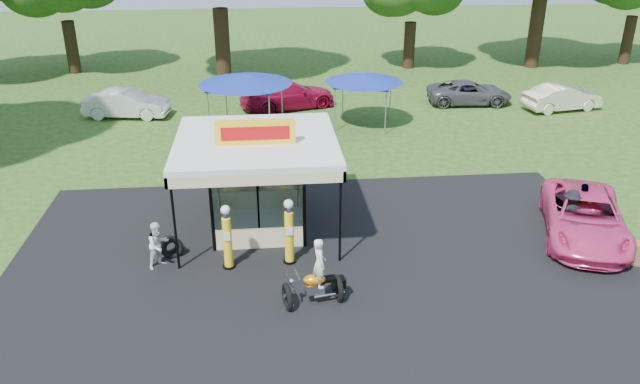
# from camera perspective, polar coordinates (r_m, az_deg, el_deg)

# --- Properties ---
(ground) EXTENTS (120.00, 120.00, 0.00)m
(ground) POSITION_cam_1_polar(r_m,az_deg,el_deg) (18.16, 1.03, -10.37)
(ground) COLOR #234816
(ground) RESTS_ON ground
(asphalt_apron) EXTENTS (20.00, 14.00, 0.04)m
(asphalt_apron) POSITION_cam_1_polar(r_m,az_deg,el_deg) (19.81, 0.38, -7.04)
(asphalt_apron) COLOR black
(asphalt_apron) RESTS_ON ground
(gas_station_kiosk) EXTENTS (5.40, 5.40, 4.18)m
(gas_station_kiosk) POSITION_cam_1_polar(r_m,az_deg,el_deg) (21.58, -5.71, 0.87)
(gas_station_kiosk) COLOR white
(gas_station_kiosk) RESTS_ON ground
(gas_pump_left) EXTENTS (0.41, 0.41, 2.19)m
(gas_pump_left) POSITION_cam_1_polar(r_m,az_deg,el_deg) (19.59, -8.47, -4.24)
(gas_pump_left) COLOR black
(gas_pump_left) RESTS_ON ground
(gas_pump_right) EXTENTS (0.42, 0.42, 2.24)m
(gas_pump_right) POSITION_cam_1_polar(r_m,az_deg,el_deg) (19.67, -2.84, -3.79)
(gas_pump_right) COLOR black
(gas_pump_right) RESTS_ON ground
(motorcycle) EXTENTS (1.87, 1.16, 2.14)m
(motorcycle) POSITION_cam_1_polar(r_m,az_deg,el_deg) (17.85, -0.27, -7.84)
(motorcycle) COLOR black
(motorcycle) RESTS_ON ground
(spare_tires) EXTENTS (0.90, 0.66, 0.73)m
(spare_tires) POSITION_cam_1_polar(r_m,az_deg,el_deg) (20.91, -13.48, -4.91)
(spare_tires) COLOR black
(spare_tires) RESTS_ON ground
(kiosk_car) EXTENTS (2.82, 1.13, 0.96)m
(kiosk_car) POSITION_cam_1_polar(r_m,az_deg,el_deg) (24.13, -5.61, 0.11)
(kiosk_car) COLOR yellow
(kiosk_car) RESTS_ON ground
(pink_sedan) EXTENTS (4.27, 6.08, 1.54)m
(pink_sedan) POSITION_cam_1_polar(r_m,az_deg,el_deg) (23.19, 23.05, -2.10)
(pink_sedan) COLOR #F34285
(pink_sedan) RESTS_ON ground
(spectator_west) EXTENTS (0.95, 0.94, 1.54)m
(spectator_west) POSITION_cam_1_polar(r_m,az_deg,el_deg) (20.25, -14.57, -4.71)
(spectator_west) COLOR white
(spectator_west) RESTS_ON ground
(spectator_east_a) EXTENTS (1.13, 0.68, 1.71)m
(spectator_east_a) POSITION_cam_1_polar(r_m,az_deg,el_deg) (23.07, 21.91, -1.80)
(spectator_east_a) COLOR black
(spectator_east_a) RESTS_ON ground
(spectator_east_b) EXTENTS (1.11, 0.67, 1.77)m
(spectator_east_b) POSITION_cam_1_polar(r_m,az_deg,el_deg) (23.61, 22.83, -1.30)
(spectator_east_b) COLOR gray
(spectator_east_b) RESTS_ON ground
(bg_car_a) EXTENTS (4.71, 2.19, 1.50)m
(bg_car_a) POSITION_cam_1_polar(r_m,az_deg,el_deg) (35.78, -17.28, 7.71)
(bg_car_a) COLOR silver
(bg_car_a) RESTS_ON ground
(bg_car_b) EXTENTS (5.88, 3.88, 1.58)m
(bg_car_b) POSITION_cam_1_polar(r_m,az_deg,el_deg) (35.85, -2.95, 8.88)
(bg_car_b) COLOR #A80C31
(bg_car_b) RESTS_ON ground
(bg_car_d) EXTENTS (4.95, 2.52, 1.34)m
(bg_car_d) POSITION_cam_1_polar(r_m,az_deg,el_deg) (37.73, 13.48, 8.84)
(bg_car_d) COLOR #4F4F51
(bg_car_d) RESTS_ON ground
(bg_car_e) EXTENTS (4.58, 2.30, 1.44)m
(bg_car_e) POSITION_cam_1_polar(r_m,az_deg,el_deg) (38.02, 21.28, 8.05)
(bg_car_e) COLOR beige
(bg_car_e) RESTS_ON ground
(tent_west) EXTENTS (4.55, 4.55, 3.18)m
(tent_west) POSITION_cam_1_polar(r_m,az_deg,el_deg) (30.93, -6.84, 10.23)
(tent_west) COLOR gray
(tent_west) RESTS_ON ground
(tent_east) EXTENTS (3.99, 3.99, 2.79)m
(tent_east) POSITION_cam_1_polar(r_m,az_deg,el_deg) (32.45, 4.05, 10.37)
(tent_east) COLOR gray
(tent_east) RESTS_ON ground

